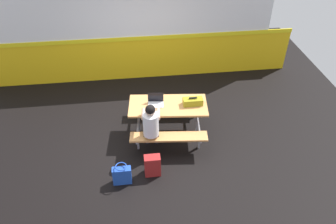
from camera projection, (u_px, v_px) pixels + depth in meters
ground_plane at (148, 134)px, 7.23m from camera, size 10.00×10.00×0.02m
accent_backdrop at (139, 34)px, 8.32m from camera, size 8.00×0.14×2.60m
picnic_table_main at (168, 111)px, 6.92m from camera, size 1.67×1.70×0.74m
student_nearer at (151, 124)px, 6.39m from camera, size 0.39×0.54×1.21m
laptop_silver at (156, 102)px, 6.81m from camera, size 0.34×0.25×0.22m
toolbox_grey at (193, 102)px, 6.78m from camera, size 0.40×0.18×0.18m
backpack_dark at (152, 165)px, 6.20m from camera, size 0.30×0.22×0.44m
tote_bag_bright at (122, 175)px, 6.04m from camera, size 0.34×0.21×0.43m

